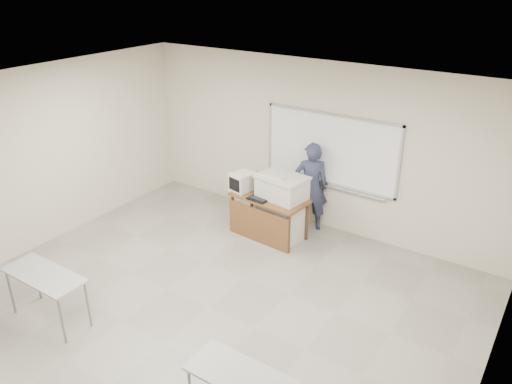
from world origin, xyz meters
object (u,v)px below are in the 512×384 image
Objects in this scene: instructor_desk at (266,211)px; presenter at (311,187)px; podium at (282,207)px; mouse at (281,198)px; whiteboard at (330,151)px; keyboard at (271,176)px; laptop at (261,195)px; crt_monitor at (243,182)px.

instructor_desk is 0.94m from presenter.
mouse is (-0.00, -0.04, 0.19)m from podium.
whiteboard is 0.73m from presenter.
mouse is 0.43m from keyboard.
whiteboard reaches higher than laptop.
keyboard reaches higher than podium.
whiteboard is 1.52m from instructor_desk.
presenter is at bearing 77.99° from mouse.
laptop is (-0.30, -0.21, 0.23)m from podium.
keyboard is at bearing 34.62° from laptop.
presenter is at bearing 72.08° from podium.
mouse is at bearing 17.70° from crt_monitor.
podium is at bearing 36.39° from keyboard.
instructor_desk is at bearing 10.74° from laptop.
presenter is at bearing 45.86° from crt_monitor.
whiteboard is 2.14× the size of podium.
instructor_desk is at bearing 29.10° from presenter.
presenter reaches higher than crt_monitor.
whiteboard is 1.85× the size of instructor_desk.
laptop is at bearing -137.73° from podium.
whiteboard reaches higher than instructor_desk.
instructor_desk is 0.68m from crt_monitor.
crt_monitor is 3.76× the size of mouse.
mouse is 0.06× the size of presenter.
instructor_desk is 12.57× the size of mouse.
podium is (-0.50, -0.77, -0.90)m from whiteboard.
podium is 0.67m from presenter.
presenter is at bearing 62.98° from instructor_desk.
whiteboard is at bearing 64.40° from podium.
laptop is (-0.10, -0.01, 0.28)m from instructor_desk.
keyboard is (-0.15, -0.12, 0.59)m from podium.
presenter is (1.02, 0.66, -0.09)m from crt_monitor.
instructor_desk is 0.81× the size of presenter.
instructor_desk is (-0.70, -0.96, -0.95)m from whiteboard.
presenter is (0.27, 0.56, 0.24)m from podium.
keyboard is (0.60, -0.02, 0.26)m from crt_monitor.
crt_monitor reaches higher than instructor_desk.
keyboard is (0.15, 0.09, 0.36)m from laptop.
podium reaches higher than crt_monitor.
presenter is at bearing 56.28° from keyboard.
keyboard is at bearing -138.88° from mouse.
laptop is at bearing 24.34° from presenter.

